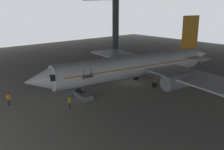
{
  "coord_description": "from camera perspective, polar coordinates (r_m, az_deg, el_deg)",
  "views": [
    {
      "loc": [
        28.46,
        -29.57,
        12.93
      ],
      "look_at": [
        0.1,
        -4.93,
        2.51
      ],
      "focal_mm": 40.65,
      "sensor_mm": 36.0,
      "label": 1
    }
  ],
  "objects": [
    {
      "name": "boarding_stairs",
      "position": [
        36.68,
        -6.53,
        -4.04
      ],
      "size": [
        4.29,
        2.08,
        4.58
      ],
      "color": "slate",
      "rests_on": "ground_plane"
    },
    {
      "name": "crew_worker_near_nose",
      "position": [
        36.26,
        -22.25,
        -4.88
      ],
      "size": [
        0.39,
        0.46,
        1.77
      ],
      "color": "#232838",
      "rests_on": "ground_plane"
    },
    {
      "name": "crew_worker_by_stairs",
      "position": [
        33.02,
        -9.55,
        -5.93
      ],
      "size": [
        0.37,
        0.49,
        1.72
      ],
      "color": "#232838",
      "rests_on": "ground_plane"
    },
    {
      "name": "ground_plane",
      "position": [
        43.03,
        4.88,
        -2.04
      ],
      "size": [
        110.0,
        110.0,
        0.0
      ],
      "primitive_type": "plane",
      "color": "gray"
    },
    {
      "name": "airplane_main",
      "position": [
        41.27,
        5.39,
        2.06
      ],
      "size": [
        34.35,
        35.22,
        11.1
      ],
      "color": "white",
      "rests_on": "ground_plane"
    }
  ]
}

